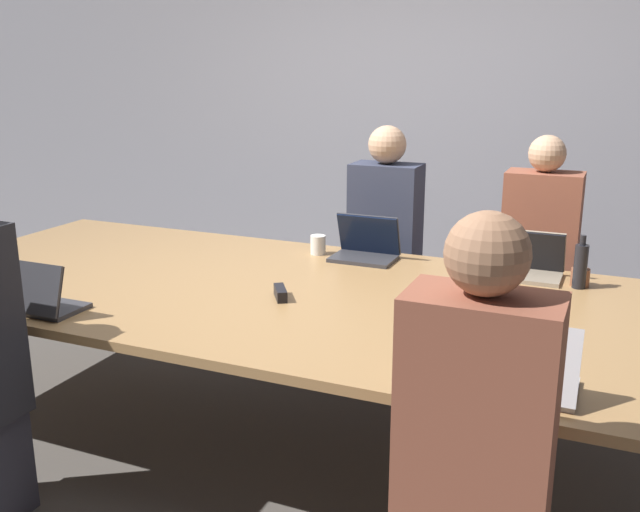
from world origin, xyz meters
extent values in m
plane|color=#4C4742|center=(0.00, 0.00, 0.00)|extent=(24.00, 24.00, 0.00)
cube|color=#9999A3|center=(0.00, 2.22, 1.40)|extent=(12.00, 0.06, 2.80)
cube|color=#9E7547|center=(0.00, 0.00, 0.73)|extent=(3.83, 1.67, 0.04)
cylinder|color=#4C4C51|center=(-1.74, 0.65, 0.35)|extent=(0.08, 0.08, 0.71)
cube|color=#B7B7BC|center=(1.15, -0.63, 0.76)|extent=(0.36, 0.23, 0.02)
cube|color=#B7B7BC|center=(1.15, -0.71, 0.88)|extent=(0.37, 0.10, 0.23)
cube|color=#0F1933|center=(1.15, -0.70, 0.88)|extent=(0.36, 0.10, 0.22)
cube|color=brown|center=(1.10, -1.09, 0.82)|extent=(0.40, 0.24, 0.75)
sphere|color=#9E7051|center=(1.10, -1.09, 1.31)|extent=(0.22, 0.22, 0.22)
cylinder|color=white|center=(0.86, -0.63, 0.79)|extent=(0.09, 0.09, 0.08)
cube|color=gray|center=(1.01, 0.62, 0.76)|extent=(0.31, 0.22, 0.02)
cube|color=gray|center=(1.01, 0.70, 0.87)|extent=(0.32, 0.10, 0.21)
cube|color=black|center=(1.01, 0.69, 0.87)|extent=(0.31, 0.10, 0.21)
cube|color=#2D2D38|center=(1.00, 1.13, 0.23)|extent=(0.32, 0.24, 0.45)
cube|color=brown|center=(1.00, 1.13, 0.82)|extent=(0.40, 0.24, 0.75)
sphere|color=tan|center=(1.00, 1.13, 1.30)|extent=(0.20, 0.20, 0.20)
cylinder|color=brown|center=(1.25, 0.60, 0.79)|extent=(0.09, 0.09, 0.09)
cylinder|color=black|center=(1.25, 0.57, 0.85)|extent=(0.06, 0.06, 0.21)
cylinder|color=black|center=(1.25, 0.57, 0.98)|extent=(0.03, 0.03, 0.05)
cube|color=#333338|center=(-0.81, -0.65, 0.76)|extent=(0.32, 0.21, 0.02)
cube|color=#333338|center=(-0.81, -0.74, 0.87)|extent=(0.33, 0.07, 0.21)
cube|color=black|center=(-0.81, -0.73, 0.87)|extent=(0.32, 0.07, 0.20)
cube|color=#333338|center=(0.16, 0.61, 0.76)|extent=(0.33, 0.22, 0.02)
cube|color=#333338|center=(0.16, 0.70, 0.88)|extent=(0.34, 0.08, 0.22)
cube|color=#0F1933|center=(0.16, 0.68, 0.87)|extent=(0.33, 0.08, 0.21)
cube|color=#2D2D38|center=(0.12, 1.10, 0.23)|extent=(0.32, 0.24, 0.45)
cube|color=#33384C|center=(0.12, 1.10, 0.82)|extent=(0.40, 0.24, 0.75)
sphere|color=tan|center=(0.12, 1.10, 1.31)|extent=(0.22, 0.22, 0.22)
cylinder|color=white|center=(-0.11, 0.64, 0.80)|extent=(0.08, 0.08, 0.10)
cube|color=black|center=(0.04, -0.12, 0.77)|extent=(0.12, 0.15, 0.05)
camera|label=1|loc=(1.39, -2.82, 1.77)|focal=40.00mm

